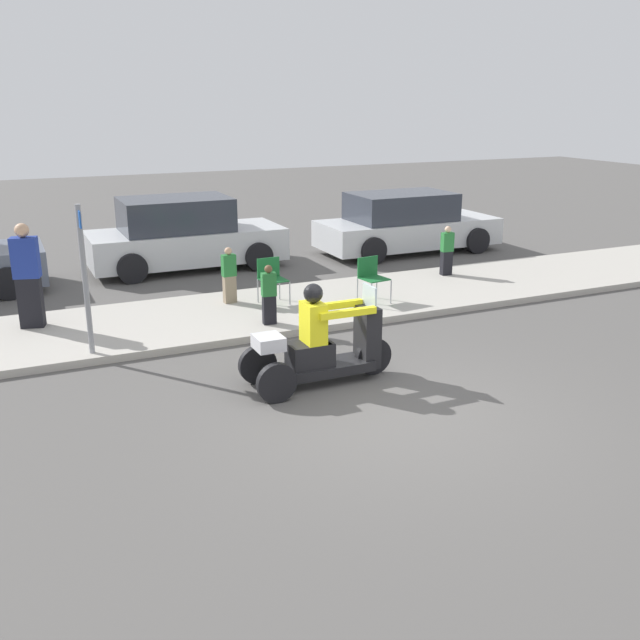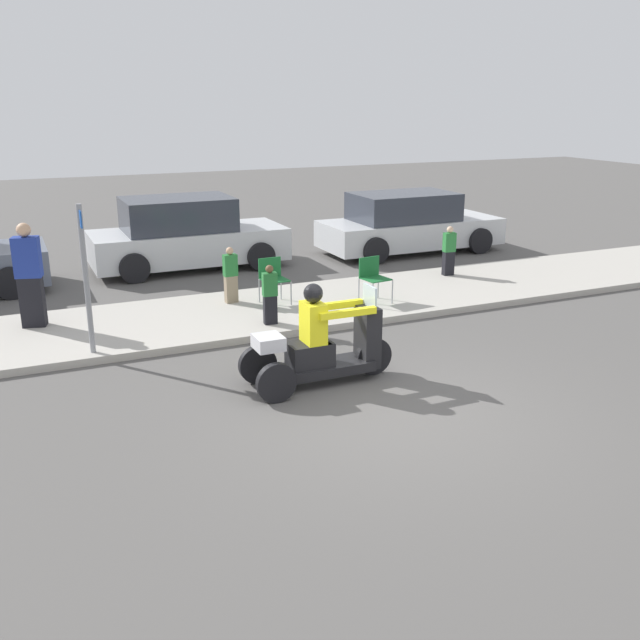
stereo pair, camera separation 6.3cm
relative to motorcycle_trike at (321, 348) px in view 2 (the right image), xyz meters
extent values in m
plane|color=#565451|center=(0.44, -1.24, -0.50)|extent=(60.00, 60.00, 0.00)
cube|color=#B2ADA3|center=(0.44, 3.36, -0.44)|extent=(28.00, 2.80, 0.12)
cylinder|color=black|center=(0.81, 0.00, -0.24)|extent=(0.53, 0.10, 0.53)
cylinder|color=black|center=(-0.79, -0.36, -0.24)|extent=(0.53, 0.10, 0.53)
cylinder|color=black|center=(-0.79, 0.36, -0.24)|extent=(0.53, 0.10, 0.53)
cube|color=black|center=(-0.02, 0.00, -0.29)|extent=(1.47, 0.50, 0.13)
cube|color=black|center=(-0.17, 0.00, -0.06)|extent=(0.59, 0.39, 0.33)
cube|color=black|center=(0.71, 0.00, 0.07)|extent=(0.24, 0.39, 0.85)
cube|color=silver|center=(0.73, 0.00, 0.65)|extent=(0.03, 0.36, 0.30)
cube|color=silver|center=(-0.75, 0.00, 0.19)|extent=(0.36, 0.39, 0.18)
cube|color=yellow|center=(-0.12, 0.00, 0.38)|extent=(0.26, 0.38, 0.55)
sphere|color=black|center=(-0.12, 0.00, 0.78)|extent=(0.26, 0.26, 0.26)
cube|color=#726656|center=(0.01, -0.12, -0.06)|extent=(0.14, 0.14, 0.33)
cube|color=#726656|center=(0.01, 0.12, -0.06)|extent=(0.14, 0.14, 0.33)
cube|color=yellow|center=(0.30, -0.20, 0.51)|extent=(0.82, 0.09, 0.09)
cube|color=yellow|center=(0.30, 0.20, 0.51)|extent=(0.82, 0.09, 0.09)
cube|color=black|center=(4.80, 4.11, -0.13)|extent=(0.23, 0.17, 0.51)
cube|color=#267233|center=(4.80, 4.11, 0.32)|extent=(0.26, 0.17, 0.40)
sphere|color=beige|center=(4.80, 4.11, 0.59)|extent=(0.14, 0.14, 0.14)
cube|color=gray|center=(-0.04, 3.95, -0.13)|extent=(0.23, 0.16, 0.50)
cube|color=#267233|center=(-0.04, 3.95, 0.32)|extent=(0.25, 0.16, 0.40)
sphere|color=tan|center=(-0.04, 3.95, 0.58)|extent=(0.14, 0.14, 0.14)
cube|color=black|center=(0.16, 2.44, -0.14)|extent=(0.23, 0.17, 0.49)
cube|color=#267233|center=(0.16, 2.44, 0.30)|extent=(0.25, 0.17, 0.39)
sphere|color=brown|center=(0.16, 2.44, 0.56)|extent=(0.13, 0.13, 0.13)
cube|color=black|center=(-3.44, 3.92, 0.03)|extent=(0.42, 0.33, 0.83)
cube|color=navy|center=(-3.44, 3.92, 0.78)|extent=(0.46, 0.34, 0.66)
sphere|color=tan|center=(-3.44, 3.92, 1.22)|extent=(0.23, 0.23, 0.23)
cylinder|color=#A5A8AD|center=(0.46, 3.30, -0.16)|extent=(0.02, 0.02, 0.44)
cylinder|color=#A5A8AD|center=(0.90, 3.33, -0.16)|extent=(0.02, 0.02, 0.44)
cylinder|color=#A5A8AD|center=(0.43, 3.74, -0.16)|extent=(0.02, 0.02, 0.44)
cylinder|color=#A5A8AD|center=(0.87, 3.77, -0.16)|extent=(0.02, 0.02, 0.44)
cube|color=#19662D|center=(0.66, 3.53, 0.07)|extent=(0.47, 0.47, 0.02)
cube|color=#19662D|center=(0.65, 3.75, 0.25)|extent=(0.44, 0.05, 0.38)
cylinder|color=#A5A8AD|center=(2.18, 2.60, -0.16)|extent=(0.02, 0.02, 0.44)
cylinder|color=#A5A8AD|center=(2.62, 2.66, -0.16)|extent=(0.02, 0.02, 0.44)
cylinder|color=#A5A8AD|center=(2.13, 3.04, -0.16)|extent=(0.02, 0.02, 0.44)
cylinder|color=#A5A8AD|center=(2.56, 3.10, -0.16)|extent=(0.02, 0.02, 0.44)
cube|color=#19662D|center=(2.37, 2.85, 0.07)|extent=(0.49, 0.49, 0.02)
cube|color=#19662D|center=(2.34, 3.07, 0.25)|extent=(0.44, 0.08, 0.38)
cube|color=silver|center=(5.59, 6.99, -0.01)|extent=(4.53, 1.76, 0.64)
cube|color=#2D333D|center=(5.37, 6.99, 0.65)|extent=(2.49, 1.59, 0.67)
cylinder|color=black|center=(7.07, 6.10, -0.18)|extent=(0.64, 0.22, 0.64)
cylinder|color=black|center=(7.07, 7.87, -0.18)|extent=(0.64, 0.22, 0.64)
cylinder|color=black|center=(4.12, 6.10, -0.18)|extent=(0.64, 0.22, 0.64)
cylinder|color=black|center=(4.12, 7.87, -0.18)|extent=(0.64, 0.22, 0.64)
cube|color=silver|center=(0.07, 7.51, 0.03)|extent=(4.32, 1.78, 0.71)
cube|color=#2D333D|center=(-0.14, 7.51, 0.75)|extent=(2.37, 1.60, 0.73)
cylinder|color=black|center=(1.48, 6.61, -0.18)|extent=(0.64, 0.22, 0.64)
cylinder|color=black|center=(1.48, 8.40, -0.18)|extent=(0.64, 0.22, 0.64)
cylinder|color=black|center=(-1.33, 6.61, -0.18)|extent=(0.64, 0.22, 0.64)
cylinder|color=black|center=(-1.33, 8.40, -0.18)|extent=(0.64, 0.22, 0.64)
cylinder|color=black|center=(-3.73, 6.32, -0.18)|extent=(0.64, 0.22, 0.64)
cylinder|color=black|center=(-3.73, 8.12, -0.18)|extent=(0.64, 0.22, 0.64)
cylinder|color=gray|center=(-2.73, 2.21, 0.72)|extent=(0.08, 0.08, 2.20)
cube|color=#1E51AD|center=(-2.73, 2.21, 1.62)|extent=(0.02, 0.36, 0.24)
camera|label=1|loc=(-3.77, -8.24, 3.25)|focal=40.00mm
camera|label=2|loc=(-3.71, -8.27, 3.25)|focal=40.00mm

